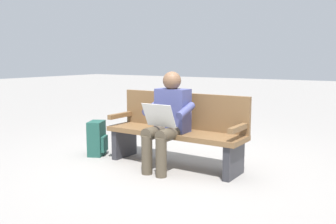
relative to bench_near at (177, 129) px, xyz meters
name	(u,v)px	position (x,y,z in m)	size (l,w,h in m)	color
ground_plane	(174,166)	(0.00, 0.07, -0.46)	(40.00, 40.00, 0.00)	gray
bench_near	(177,129)	(0.00, 0.00, 0.00)	(1.81, 0.51, 0.90)	brown
person_seated	(168,118)	(-0.01, 0.23, 0.17)	(0.58, 0.58, 1.18)	#474C84
backpack	(97,139)	(1.17, 0.20, -0.23)	(0.30, 0.34, 0.48)	#1E4C42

